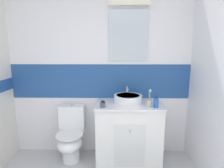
# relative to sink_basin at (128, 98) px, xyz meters

# --- Properties ---
(wall_back_tiled) EXTENTS (3.20, 0.20, 2.50)m
(wall_back_tiled) POSITION_rel_sink_basin_xyz_m (-0.39, 0.28, 0.35)
(wall_back_tiled) COLOR white
(wall_back_tiled) RESTS_ON ground_plane
(vanity_cabinet) EXTENTS (0.88, 0.55, 0.85)m
(vanity_cabinet) POSITION_rel_sink_basin_xyz_m (0.01, -0.03, -0.48)
(vanity_cabinet) COLOR white
(vanity_cabinet) RESTS_ON ground_plane
(sink_basin) EXTENTS (0.38, 0.43, 0.18)m
(sink_basin) POSITION_rel_sink_basin_xyz_m (0.00, 0.00, 0.00)
(sink_basin) COLOR white
(sink_basin) RESTS_ON vanity_cabinet
(toilet) EXTENTS (0.37, 0.50, 0.78)m
(toilet) POSITION_rel_sink_basin_xyz_m (-0.80, -0.01, -0.54)
(toilet) COLOR white
(toilet) RESTS_ON ground_plane
(toothbrush_cup) EXTENTS (0.07, 0.07, 0.22)m
(toothbrush_cup) POSITION_rel_sink_basin_xyz_m (0.25, -0.19, -0.00)
(toothbrush_cup) COLOR #B2ADA3
(toothbrush_cup) RESTS_ON vanity_cabinet
(soap_dispenser) EXTENTS (0.06, 0.06, 0.16)m
(soap_dispenser) POSITION_rel_sink_basin_xyz_m (0.33, -0.22, 0.01)
(soap_dispenser) COLOR #2659B2
(soap_dispenser) RESTS_ON vanity_cabinet
(hair_gel_jar) EXTENTS (0.07, 0.07, 0.08)m
(hair_gel_jar) POSITION_rel_sink_basin_xyz_m (-0.33, -0.21, -0.02)
(hair_gel_jar) COLOR #4C4C51
(hair_gel_jar) RESTS_ON vanity_cabinet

